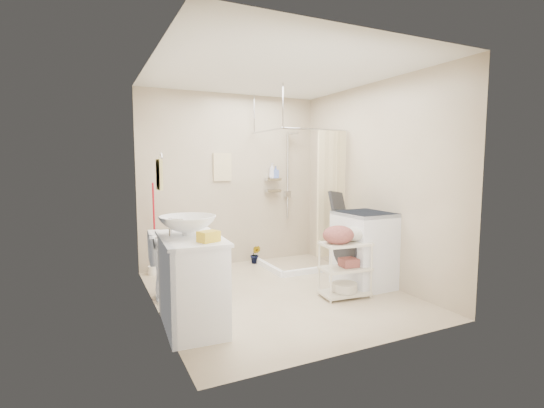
{
  "coord_description": "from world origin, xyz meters",
  "views": [
    {
      "loc": [
        -2.04,
        -4.13,
        1.56
      ],
      "look_at": [
        0.05,
        0.25,
        1.05
      ],
      "focal_mm": 26.0,
      "sensor_mm": 36.0,
      "label": 1
    }
  ],
  "objects_px": {
    "vanity": "(192,282)",
    "laundry_rack": "(345,264)",
    "washing_machine": "(366,249)",
    "toilet": "(183,263)"
  },
  "relations": [
    {
      "from": "vanity",
      "to": "laundry_rack",
      "type": "height_order",
      "value": "vanity"
    },
    {
      "from": "toilet",
      "to": "washing_machine",
      "type": "distance_m",
      "value": 2.27
    },
    {
      "from": "vanity",
      "to": "laundry_rack",
      "type": "xyz_separation_m",
      "value": [
        1.82,
        0.05,
        -0.05
      ]
    },
    {
      "from": "toilet",
      "to": "washing_machine",
      "type": "bearing_deg",
      "value": -100.91
    },
    {
      "from": "vanity",
      "to": "laundry_rack",
      "type": "relative_size",
      "value": 1.28
    },
    {
      "from": "washing_machine",
      "to": "laundry_rack",
      "type": "distance_m",
      "value": 0.54
    },
    {
      "from": "toilet",
      "to": "washing_machine",
      "type": "height_order",
      "value": "washing_machine"
    },
    {
      "from": "washing_machine",
      "to": "laundry_rack",
      "type": "bearing_deg",
      "value": -156.19
    },
    {
      "from": "toilet",
      "to": "washing_machine",
      "type": "xyz_separation_m",
      "value": [
        2.18,
        -0.62,
        0.08
      ]
    },
    {
      "from": "vanity",
      "to": "laundry_rack",
      "type": "bearing_deg",
      "value": 4.8
    }
  ]
}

